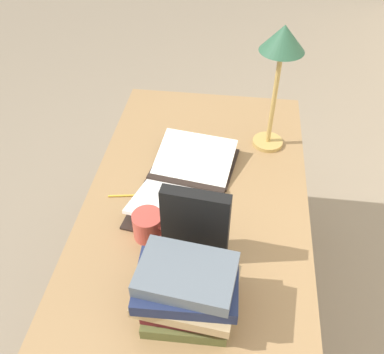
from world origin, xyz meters
name	(u,v)px	position (x,y,z in m)	size (l,w,h in m)	color
ground_plane	(195,314)	(0.00, 0.00, 0.00)	(12.00, 12.00, 0.00)	gray
reading_desk	(195,222)	(0.00, 0.00, 0.65)	(1.42, 0.77, 0.74)	#937047
open_book	(185,182)	(-0.08, -0.05, 0.76)	(0.54, 0.37, 0.07)	black
book_stack_tall	(187,290)	(0.40, 0.02, 0.83)	(0.22, 0.28, 0.18)	brown
book_standing_upright	(195,226)	(0.21, 0.02, 0.87)	(0.06, 0.20, 0.26)	black
reading_lamp	(281,52)	(-0.37, 0.25, 1.14)	(0.16, 0.16, 0.49)	tan
coffee_mug	(148,226)	(0.15, -0.13, 0.79)	(0.10, 0.12, 0.09)	#B74238
pencil	(131,195)	(-0.01, -0.23, 0.74)	(0.03, 0.16, 0.01)	gold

